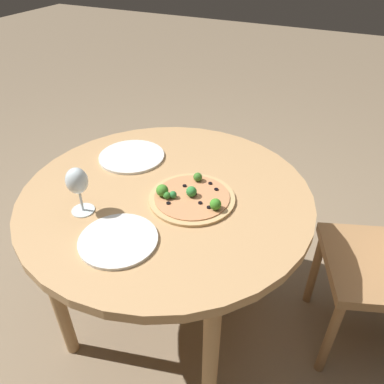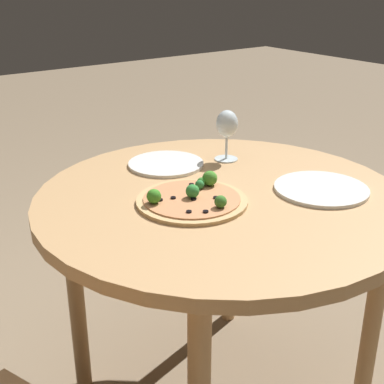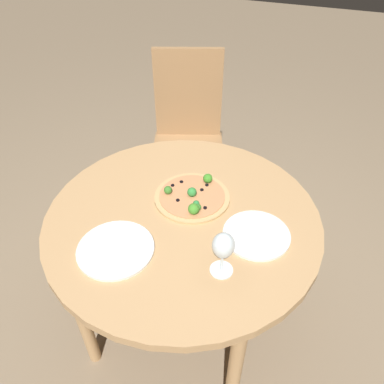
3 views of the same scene
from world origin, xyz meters
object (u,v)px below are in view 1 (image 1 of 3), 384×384
wine_glass (77,183)px  plate_near (118,240)px  plate_far (132,156)px  pizza (191,197)px

wine_glass → plate_near: 0.22m
plate_far → pizza: bearing=66.0°
wine_glass → plate_near: wine_glass is taller
pizza → plate_near: pizza is taller
plate_near → wine_glass: bearing=-110.6°
plate_far → plate_near: bearing=28.4°
wine_glass → plate_far: 0.37m
pizza → plate_far: pizza is taller
plate_near → plate_far: (-0.42, -0.23, 0.00)m
pizza → plate_far: 0.36m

